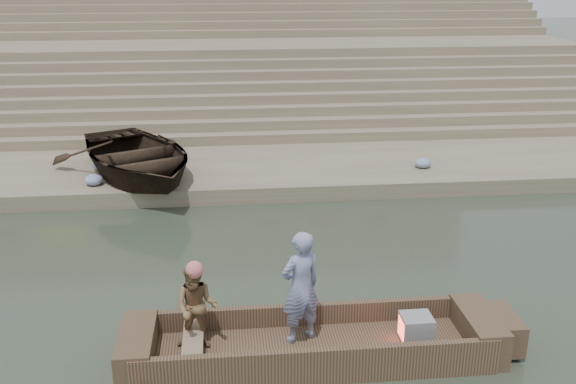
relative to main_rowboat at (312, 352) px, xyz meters
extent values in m
plane|color=#283125|center=(-3.88, 0.59, -0.11)|extent=(120.00, 120.00, 0.00)
cube|color=gray|center=(-3.88, 8.59, 0.09)|extent=(32.00, 4.00, 0.40)
cube|color=gray|center=(-3.88, 16.09, 1.29)|extent=(32.00, 3.00, 2.80)
cube|color=gray|center=(-3.88, 23.09, 2.49)|extent=(32.00, 3.00, 5.20)
cube|color=gray|center=(-3.88, 10.84, 0.24)|extent=(32.00, 0.50, 0.70)
cube|color=gray|center=(-3.88, 11.34, 0.39)|extent=(32.00, 0.50, 1.00)
cube|color=gray|center=(-3.88, 11.84, 0.54)|extent=(32.00, 0.50, 1.30)
cube|color=gray|center=(-3.88, 12.34, 0.69)|extent=(32.00, 0.50, 1.60)
cube|color=gray|center=(-3.88, 12.84, 0.84)|extent=(32.00, 0.50, 1.90)
cube|color=gray|center=(-3.88, 13.34, 0.99)|extent=(32.00, 0.50, 2.20)
cube|color=gray|center=(-3.88, 13.84, 1.14)|extent=(32.00, 0.50, 2.50)
cube|color=gray|center=(-3.88, 14.34, 1.29)|extent=(32.00, 0.50, 2.80)
cube|color=gray|center=(-3.88, 17.84, 1.44)|extent=(32.00, 0.50, 3.10)
cube|color=gray|center=(-3.88, 18.34, 1.59)|extent=(32.00, 0.50, 3.40)
cube|color=gray|center=(-3.88, 18.84, 1.74)|extent=(32.00, 0.50, 3.70)
cube|color=gray|center=(-3.88, 19.34, 1.89)|extent=(32.00, 0.50, 4.00)
cube|color=gray|center=(-3.88, 19.84, 2.04)|extent=(32.00, 0.50, 4.30)
cube|color=gray|center=(-3.88, 20.34, 2.19)|extent=(32.00, 0.50, 4.60)
cube|color=gray|center=(-3.88, 20.84, 2.34)|extent=(32.00, 0.50, 4.90)
cube|color=gray|center=(-3.88, 21.34, 2.49)|extent=(32.00, 0.50, 5.20)
cube|color=brown|center=(0.00, 0.00, 0.00)|extent=(5.00, 1.30, 0.22)
cube|color=brown|center=(0.00, -0.62, 0.17)|extent=(5.20, 0.12, 0.56)
cube|color=brown|center=(0.00, 0.62, 0.17)|extent=(5.20, 0.12, 0.56)
cube|color=brown|center=(-2.55, 0.00, 0.19)|extent=(0.50, 1.30, 0.60)
cube|color=brown|center=(2.55, 0.00, 0.19)|extent=(0.50, 1.30, 0.60)
cube|color=brown|center=(2.95, 0.00, 0.21)|extent=(0.35, 0.90, 0.50)
cube|color=#937A5B|center=(-1.75, 0.00, 0.29)|extent=(0.30, 1.20, 0.08)
sphere|color=#D26867|center=(-1.68, 0.16, 1.37)|extent=(0.26, 0.26, 0.26)
imported|color=navy|center=(-0.16, 0.20, 0.99)|extent=(0.76, 0.65, 1.76)
imported|color=#27763D|center=(-1.68, 0.16, 0.77)|extent=(0.72, 0.61, 1.32)
cube|color=gray|center=(1.57, 0.00, 0.31)|extent=(0.46, 0.42, 0.40)
cube|color=#E5593F|center=(1.36, 0.00, 0.31)|extent=(0.04, 0.34, 0.32)
imported|color=#2D2116|center=(-3.44, 7.93, 0.81)|extent=(5.37, 6.08, 1.04)
ellipsoid|color=#3F5999|center=(4.08, 7.86, 0.42)|extent=(0.44, 0.44, 0.26)
ellipsoid|color=#3F5999|center=(-4.47, 8.53, 0.42)|extent=(0.44, 0.44, 0.26)
ellipsoid|color=#3F5999|center=(-4.44, 7.29, 0.42)|extent=(0.44, 0.44, 0.26)
camera|label=1|loc=(-1.20, -8.12, 5.47)|focal=39.98mm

